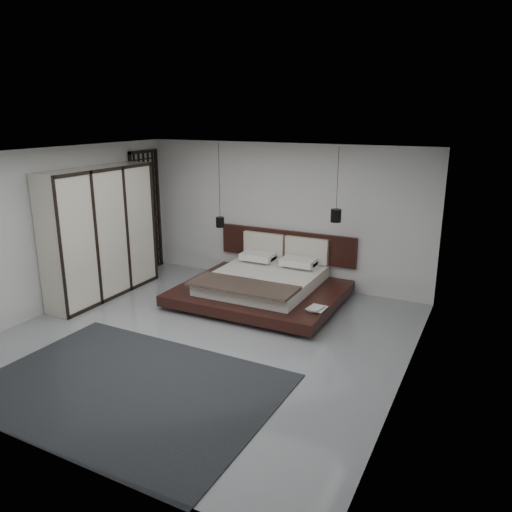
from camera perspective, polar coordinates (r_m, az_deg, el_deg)
The scene contains 14 objects.
floor at distance 7.87m, azimuth -5.98°, elevation -9.24°, with size 6.00×6.00×0.00m, color gray.
ceiling at distance 7.14m, azimuth -6.64°, elevation 11.54°, with size 6.00×6.00×0.00m, color white.
wall_back at distance 9.97m, azimuth 3.04°, elevation 4.75°, with size 6.00×6.00×0.00m, color silver.
wall_front at distance 5.26m, azimuth -24.28°, elevation -7.21°, with size 6.00×6.00×0.00m, color silver.
wall_left at distance 9.31m, azimuth -22.07°, elevation 2.78°, with size 6.00×6.00×0.00m, color silver.
wall_right at distance 6.34m, azimuth 17.23°, elevation -2.59°, with size 6.00×6.00×0.00m, color silver.
lattice_screen at distance 11.03m, azimuth -12.39°, elevation 4.97°, with size 0.05×0.90×2.60m, color black.
bed at distance 9.25m, azimuth 0.87°, elevation -3.24°, with size 2.88×2.43×1.09m.
book_lower at distance 8.25m, azimuth 6.32°, elevation -5.88°, with size 0.24×0.32×0.03m, color #99724C.
book_upper at distance 8.22m, azimuth 6.11°, elevation -5.76°, with size 0.21×0.29×0.02m, color #99724C.
pendant_left at distance 9.91m, azimuth -4.13°, elevation 3.94°, with size 0.17×0.17×1.64m.
pendant_right at distance 8.90m, azimuth 9.12°, elevation 4.60°, with size 0.19×0.19×1.30m.
wardrobe at distance 9.66m, azimuth -17.34°, elevation 2.51°, with size 0.58×2.46×2.41m.
rug at distance 6.70m, azimuth -14.48°, elevation -14.41°, with size 3.73×2.67×0.02m, color black.
Camera 1 is at (3.88, -5.97, 3.35)m, focal length 35.00 mm.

